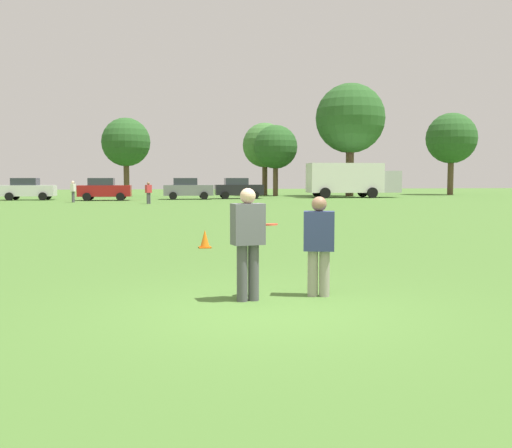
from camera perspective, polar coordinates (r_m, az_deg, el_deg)
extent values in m
plane|color=#47702D|center=(8.35, 1.25, -8.20)|extent=(175.90, 175.90, 0.00)
cylinder|color=#4C4C51|center=(8.76, -1.35, -4.78)|extent=(0.16, 0.16, 0.85)
cylinder|color=#4C4C51|center=(8.82, -0.24, -4.72)|extent=(0.16, 0.16, 0.85)
cube|color=#595960|center=(8.71, -0.80, -0.01)|extent=(0.51, 0.35, 0.61)
sphere|color=#D8AD8C|center=(8.68, -0.80, 2.73)|extent=(0.23, 0.23, 0.23)
cylinder|color=gray|center=(9.19, 6.65, -4.79)|extent=(0.16, 0.16, 0.71)
cylinder|color=gray|center=(9.19, 5.53, -4.78)|extent=(0.16, 0.16, 0.71)
cube|color=navy|center=(9.11, 6.12, -0.67)|extent=(0.52, 0.39, 0.61)
sphere|color=#8C664C|center=(9.08, 6.14, 1.94)|extent=(0.23, 0.23, 0.23)
cylinder|color=#E54C33|center=(8.98, 1.26, -0.05)|extent=(0.27, 0.27, 0.04)
cube|color=#D8590C|center=(15.50, -4.97, -2.27)|extent=(0.32, 0.32, 0.03)
cone|color=orange|center=(15.47, -4.98, -1.38)|extent=(0.24, 0.24, 0.45)
cube|color=silver|center=(52.20, -21.17, 3.04)|extent=(4.25, 1.93, 0.90)
cube|color=#2D333D|center=(52.25, -21.46, 3.82)|extent=(2.05, 1.70, 0.64)
cylinder|color=black|center=(52.92, -19.54, 2.61)|extent=(0.67, 0.24, 0.66)
cylinder|color=black|center=(50.96, -19.97, 2.53)|extent=(0.67, 0.24, 0.66)
cylinder|color=black|center=(53.48, -22.28, 2.55)|extent=(0.67, 0.24, 0.66)
cylinder|color=black|center=(51.55, -22.81, 2.47)|extent=(0.67, 0.24, 0.66)
cube|color=maroon|center=(49.42, -14.44, 3.13)|extent=(4.25, 1.93, 0.90)
cube|color=#2D333D|center=(49.44, -14.75, 3.96)|extent=(2.05, 1.70, 0.64)
cylinder|color=black|center=(50.30, -12.83, 2.67)|extent=(0.67, 0.24, 0.66)
cylinder|color=black|center=(48.31, -13.02, 2.60)|extent=(0.67, 0.24, 0.66)
cylinder|color=black|center=(50.58, -15.78, 2.62)|extent=(0.67, 0.24, 0.66)
cylinder|color=black|center=(48.60, -16.08, 2.55)|extent=(0.67, 0.24, 0.66)
cube|color=slate|center=(50.75, -6.58, 3.28)|extent=(4.25, 1.93, 0.90)
cube|color=#2D333D|center=(50.73, -6.87, 4.09)|extent=(2.05, 1.70, 0.64)
cylinder|color=black|center=(51.81, -5.17, 2.81)|extent=(0.67, 0.24, 0.66)
cylinder|color=black|center=(49.82, -5.04, 2.75)|extent=(0.67, 0.24, 0.66)
cylinder|color=black|center=(51.73, -8.06, 2.79)|extent=(0.67, 0.24, 0.66)
cylinder|color=black|center=(49.74, -8.04, 2.72)|extent=(0.67, 0.24, 0.66)
cube|color=black|center=(52.04, -1.66, 3.33)|extent=(4.25, 1.93, 0.90)
cube|color=#2D333D|center=(52.00, -1.94, 4.13)|extent=(2.05, 1.70, 0.64)
cylinder|color=black|center=(53.20, -0.39, 2.88)|extent=(0.67, 0.24, 0.66)
cylinder|color=black|center=(51.22, -0.08, 2.81)|extent=(0.67, 0.24, 0.66)
cylinder|color=black|center=(52.91, -3.19, 2.86)|extent=(0.67, 0.24, 0.66)
cylinder|color=black|center=(50.92, -2.99, 2.80)|extent=(0.67, 0.24, 0.66)
cube|color=white|center=(55.10, 8.59, 4.44)|extent=(6.87, 2.71, 2.70)
cube|color=#B2B2B7|center=(56.46, 12.68, 4.03)|extent=(1.87, 2.35, 2.00)
cylinder|color=black|center=(57.09, 10.30, 3.06)|extent=(0.97, 0.31, 0.96)
cylinder|color=black|center=(54.50, 11.22, 2.99)|extent=(0.97, 0.31, 0.96)
cylinder|color=black|center=(55.84, 5.99, 3.08)|extent=(0.97, 0.31, 0.96)
cylinder|color=black|center=(53.19, 6.72, 3.01)|extent=(0.97, 0.31, 0.96)
cylinder|color=#4C4C51|center=(42.11, -10.46, 2.46)|extent=(0.15, 0.15, 0.79)
cylinder|color=#4C4C51|center=(42.20, -10.28, 2.47)|extent=(0.15, 0.15, 0.79)
cube|color=red|center=(42.14, -10.38, 3.38)|extent=(0.49, 0.46, 0.56)
sphere|color=#8C664C|center=(42.13, -10.39, 3.89)|extent=(0.21, 0.21, 0.21)
cylinder|color=#4C4C51|center=(45.98, -17.34, 2.52)|extent=(0.15, 0.15, 0.82)
cylinder|color=#4C4C51|center=(46.14, -17.26, 2.53)|extent=(0.15, 0.15, 0.82)
cube|color=silver|center=(46.04, -17.32, 3.39)|extent=(0.36, 0.49, 0.58)
sphere|color=beige|center=(46.03, -17.33, 3.89)|extent=(0.22, 0.22, 0.22)
cylinder|color=brown|center=(59.44, -12.44, 4.22)|extent=(0.55, 0.55, 3.32)
sphere|color=#285623|center=(59.54, -12.50, 7.76)|extent=(4.74, 4.74, 4.74)
cylinder|color=brown|center=(62.09, 0.86, 4.31)|extent=(0.55, 0.55, 3.27)
sphere|color=#3D7033|center=(62.19, 0.86, 7.65)|extent=(4.67, 4.67, 4.67)
cylinder|color=brown|center=(59.94, 1.90, 4.22)|extent=(0.51, 0.51, 3.09)
sphere|color=#285623|center=(60.02, 1.91, 7.48)|extent=(4.41, 4.41, 4.41)
cylinder|color=brown|center=(59.46, 9.07, 4.99)|extent=(0.80, 0.80, 4.80)
sphere|color=#285623|center=(59.75, 9.13, 10.09)|extent=(6.86, 6.86, 6.86)
cylinder|color=brown|center=(67.13, 18.33, 4.32)|extent=(0.63, 0.63, 3.79)
sphere|color=#285623|center=(67.26, 18.42, 7.90)|extent=(5.42, 5.42, 5.42)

